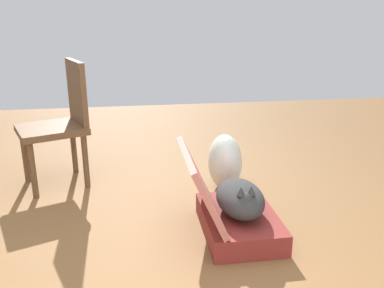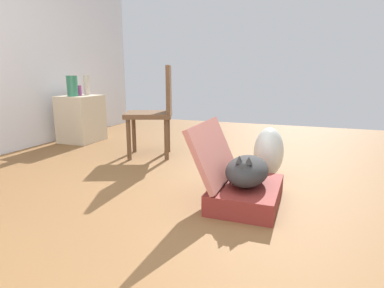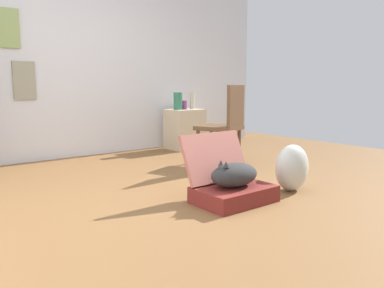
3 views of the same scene
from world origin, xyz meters
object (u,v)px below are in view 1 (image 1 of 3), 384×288
at_px(plastic_bag_white, 225,162).
at_px(chair, 61,120).
at_px(suitcase_base, 239,223).
at_px(cat, 240,198).

distance_m(plastic_bag_white, chair, 1.28).
distance_m(suitcase_base, chair, 1.57).
bearing_deg(cat, plastic_bag_white, -5.11).
height_order(suitcase_base, plastic_bag_white, plastic_bag_white).
height_order(cat, chair, chair).
xyz_separation_m(cat, plastic_bag_white, (0.67, -0.06, -0.02)).
relative_size(suitcase_base, plastic_bag_white, 1.49).
bearing_deg(suitcase_base, plastic_bag_white, -5.12).
relative_size(cat, chair, 0.55).
relative_size(suitcase_base, cat, 1.21).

